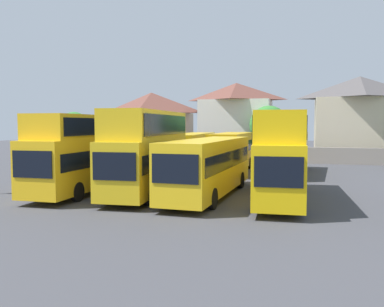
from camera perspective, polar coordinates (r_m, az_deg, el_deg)
The scene contains 15 objects.
ground at distance 42.66m, azimuth 5.30°, elevation -1.75°, with size 140.00×140.00×0.00m, color #424247.
depot_boundary_wall at distance 47.51m, azimuth 6.36°, elevation -0.07°, with size 56.00×0.50×1.80m, color gray.
bus_1 at distance 27.46m, azimuth -13.97°, elevation 0.71°, with size 2.78×11.91×4.89m.
bus_2 at distance 25.30m, azimuth -6.19°, elevation 0.80°, with size 3.20×10.61×5.13m.
bus_3 at distance 24.53m, azimuth 2.41°, elevation -1.43°, with size 3.15×11.95×3.43m.
bus_4 at distance 23.75m, azimuth 12.05°, elevation 0.32°, with size 2.99×11.03×4.97m.
bus_5 at distance 39.16m, azimuth -4.74°, elevation 0.57°, with size 2.67×11.95×3.37m.
bus_6 at distance 38.13m, azimuth 0.02°, elevation 0.56°, with size 3.07×11.83×3.46m.
bus_7 at distance 37.18m, azimuth 5.54°, elevation 0.50°, with size 2.63×10.23×3.53m.
bus_8 at distance 36.77m, azimuth 13.24°, elevation 0.38°, with size 3.35×11.23×3.53m.
house_terrace_left at distance 58.47m, azimuth -5.65°, elevation 4.23°, with size 10.91×7.38×8.79m.
house_terrace_centre at distance 54.27m, azimuth 6.17°, elevation 4.72°, with size 9.33×6.84×9.72m.
house_terrace_right at distance 53.33m, azimuth 22.21°, elevation 4.64°, with size 10.63×8.08×10.05m.
tree_left_of_lot at distance 51.27m, azimuth -16.05°, elevation 3.53°, with size 3.62×3.62×5.81m.
tree_behind_wall at distance 49.49m, azimuth 10.64°, elevation 3.89°, with size 4.62×4.62×6.54m.
Camera 1 is at (7.30, -23.81, 4.32)m, focal length 38.34 mm.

